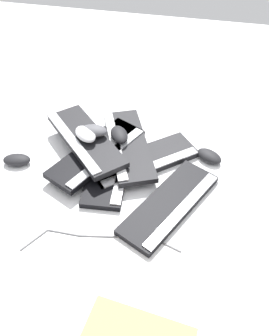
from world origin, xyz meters
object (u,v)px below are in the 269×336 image
mouse_2 (17,160)px  mouse_4 (119,135)px  keyboard_1 (170,204)px  keyboard_5 (128,145)px  keyboard_0 (111,165)px  mouse_0 (85,134)px  mouse_3 (93,131)px  keyboard_3 (97,153)px  mouse_1 (209,156)px  keyboard_2 (144,161)px  keyboard_4 (85,140)px

mouse_2 → mouse_4: bearing=-166.1°
keyboard_1 → keyboard_5: bearing=-49.7°
mouse_4 → keyboard_0: bearing=-34.2°
keyboard_1 → mouse_4: size_ratio=4.18×
mouse_0 → mouse_3: 0.04m
keyboard_0 → keyboard_3: bearing=-24.5°
mouse_1 → mouse_4: mouse_4 is taller
keyboard_2 → mouse_2: bearing=12.1°
keyboard_5 → mouse_3: mouse_3 is taller
keyboard_3 → mouse_2: (0.32, 0.08, -0.02)m
keyboard_5 → mouse_0: mouse_0 is taller
keyboard_2 → keyboard_3: (0.19, 0.03, 0.03)m
keyboard_4 → mouse_1: bearing=-172.5°
mouse_1 → mouse_4: bearing=34.0°
keyboard_0 → keyboard_3: size_ratio=0.98×
mouse_2 → mouse_4: 0.43m
keyboard_1 → mouse_4: bearing=-46.6°
mouse_1 → mouse_3: size_ratio=1.00×
keyboard_2 → keyboard_3: 0.19m
keyboard_0 → keyboard_2: size_ratio=1.04×
keyboard_1 → mouse_2: (0.64, -0.10, 0.01)m
mouse_0 → mouse_2: size_ratio=1.00×
keyboard_2 → mouse_2: (0.50, 0.11, 0.01)m
keyboard_3 → mouse_1: keyboard_3 is taller
mouse_0 → mouse_1: mouse_0 is taller
mouse_4 → mouse_1: bearing=62.0°
keyboard_0 → mouse_4: 0.14m
keyboard_1 → keyboard_3: size_ratio=1.00×
mouse_0 → mouse_2: 0.30m
mouse_1 → mouse_2: size_ratio=1.00×
keyboard_3 → mouse_4: bearing=-127.4°
keyboard_1 → keyboard_5: keyboard_5 is taller
mouse_3 → mouse_4: (-0.10, -0.03, -0.03)m
keyboard_2 → keyboard_5: size_ratio=0.94×
mouse_4 → mouse_0: bearing=-93.7°
mouse_2 → keyboard_4: bearing=-165.2°
mouse_0 → keyboard_2: bearing=-139.7°
mouse_1 → mouse_3: bearing=37.5°
keyboard_2 → mouse_4: (0.12, -0.06, 0.07)m
keyboard_0 → keyboard_5: 0.12m
keyboard_2 → keyboard_5: bearing=-31.2°
keyboard_2 → keyboard_3: keyboard_3 is taller
keyboard_4 → mouse_3: size_ratio=3.83×
keyboard_5 → mouse_4: mouse_4 is taller
keyboard_1 → keyboard_3: bearing=-28.9°
mouse_0 → mouse_2: mouse_0 is taller
keyboard_0 → keyboard_2: bearing=-157.0°
keyboard_0 → keyboard_1: same height
keyboard_1 → keyboard_2: (0.13, -0.20, 0.00)m
mouse_3 → mouse_4: bearing=14.4°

